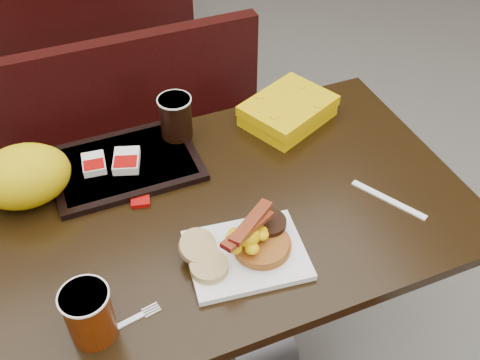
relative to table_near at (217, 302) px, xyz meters
name	(u,v)px	position (x,y,z in m)	size (l,w,h in m)	color
table_near	(217,302)	(0.00, 0.00, 0.00)	(1.20, 0.70, 0.75)	black
bench_near_n	(150,154)	(0.00, 0.70, -0.02)	(1.00, 0.46, 0.72)	black
bench_far_s	(86,10)	(0.00, 1.90, -0.02)	(1.00, 0.46, 0.72)	black
platter	(247,255)	(0.02, -0.16, 0.38)	(0.25, 0.19, 0.01)	white
pancake_stack	(262,243)	(0.06, -0.16, 0.40)	(0.13, 0.13, 0.03)	#A0541A
sausage_patty	(268,222)	(0.09, -0.12, 0.42)	(0.08, 0.08, 0.01)	black
scrambled_eggs	(248,238)	(0.02, -0.16, 0.44)	(0.09, 0.08, 0.05)	#E9B104
bacon_strips	(248,228)	(0.02, -0.16, 0.47)	(0.15, 0.06, 0.01)	#4C050B
muffin_bottom	(209,267)	(-0.07, -0.17, 0.40)	(0.08, 0.08, 0.02)	tan
muffin_top	(198,246)	(-0.08, -0.12, 0.41)	(0.08, 0.08, 0.02)	tan
coffee_cup_near	(89,315)	(-0.32, -0.22, 0.44)	(0.09, 0.09, 0.12)	#812904
fork	(123,324)	(-0.26, -0.22, 0.38)	(0.12, 0.02, 0.00)	white
knife	(388,200)	(0.39, -0.13, 0.38)	(0.19, 0.02, 0.00)	white
condiment_ketchup	(140,202)	(-0.15, 0.08, 0.38)	(0.04, 0.03, 0.01)	#8C0504
tray	(125,164)	(-0.15, 0.22, 0.38)	(0.36, 0.25, 0.02)	black
hashbrown_sleeve_left	(94,164)	(-0.22, 0.23, 0.40)	(0.05, 0.07, 0.02)	silver
hashbrown_sleeve_right	(127,161)	(-0.15, 0.21, 0.40)	(0.06, 0.08, 0.02)	silver
coffee_cup_far	(176,117)	(0.00, 0.28, 0.45)	(0.08, 0.08, 0.11)	black
clamshell	(288,111)	(0.31, 0.24, 0.41)	(0.23, 0.17, 0.06)	#D7A703
paper_bag	(24,176)	(-0.38, 0.20, 0.45)	(0.21, 0.16, 0.15)	#D4B307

